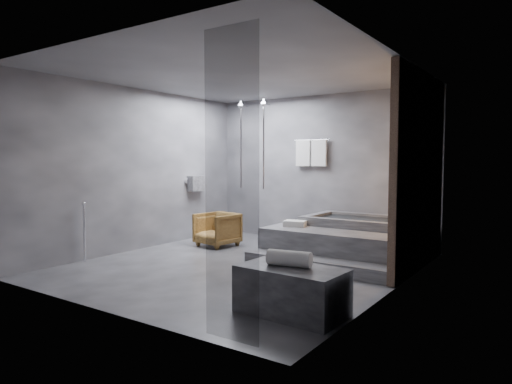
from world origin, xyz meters
The scene contains 7 objects.
room centered at (0.40, 0.24, 1.73)m, with size 5.00×5.04×2.82m.
tub_deck centered at (1.05, 1.45, 0.25)m, with size 2.20×2.00×0.50m, color #38373A.
tub_step centered at (1.05, 0.27, 0.09)m, with size 2.20×0.36×0.18m, color #38373A.
concrete_bench centered at (1.67, -1.48, 0.24)m, with size 1.08×0.59×0.48m, color #2D2D2F.
driftwood_chair centered at (-1.30, 0.97, 0.31)m, with size 0.65×0.67×0.61m, color #4F3313.
rolled_towel centered at (1.63, -1.46, 0.57)m, with size 0.16×0.16×0.45m, color white.
deck_towel centered at (0.34, 0.95, 0.55)m, with size 0.34×0.25×0.09m, color silver.
Camera 1 is at (3.93, -5.42, 1.56)m, focal length 32.00 mm.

